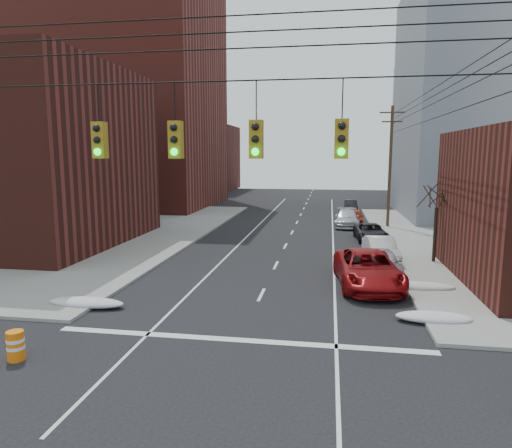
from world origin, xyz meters
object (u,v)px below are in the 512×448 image
(parked_car_e, at_px, (354,217))
(lot_car_a, at_px, (75,238))
(red_pickup, at_px, (368,269))
(lot_car_c, at_px, (61,227))
(parked_car_d, at_px, (347,218))
(parked_car_a, at_px, (383,262))
(parked_car_f, at_px, (351,205))
(parked_car_b, at_px, (381,250))
(lot_car_d, at_px, (85,218))
(lot_car_b, at_px, (129,217))
(parked_car_c, at_px, (371,232))
(construction_barrel, at_px, (16,345))

(parked_car_e, height_order, lot_car_a, parked_car_e)
(red_pickup, height_order, lot_car_c, red_pickup)
(parked_car_d, height_order, lot_car_c, lot_car_c)
(parked_car_a, distance_m, parked_car_f, 29.75)
(parked_car_a, relative_size, parked_car_b, 0.90)
(parked_car_b, height_order, lot_car_d, lot_car_d)
(parked_car_d, distance_m, lot_car_d, 24.48)
(lot_car_b, bearing_deg, lot_car_a, -179.82)
(parked_car_c, height_order, parked_car_f, parked_car_c)
(parked_car_f, bearing_deg, construction_barrel, -108.60)
(parked_car_a, relative_size, parked_car_f, 1.08)
(red_pickup, bearing_deg, construction_barrel, -144.01)
(parked_car_e, height_order, lot_car_c, lot_car_c)
(parked_car_e, bearing_deg, lot_car_d, -167.35)
(parked_car_a, bearing_deg, lot_car_c, 157.21)
(lot_car_d, distance_m, construction_barrel, 29.00)
(lot_car_b, distance_m, lot_car_c, 7.13)
(red_pickup, bearing_deg, parked_car_f, 83.83)
(red_pickup, xyz_separation_m, parked_car_b, (1.23, 5.61, -0.13))
(parked_car_a, height_order, lot_car_d, lot_car_d)
(parked_car_b, height_order, construction_barrel, parked_car_b)
(parked_car_c, relative_size, lot_car_d, 1.16)
(parked_car_a, bearing_deg, lot_car_a, 164.50)
(red_pickup, relative_size, lot_car_a, 1.65)
(parked_car_a, height_order, parked_car_e, parked_car_e)
(lot_car_b, xyz_separation_m, lot_car_c, (-2.85, -6.53, -0.04))
(parked_car_c, distance_m, lot_car_d, 25.88)
(parked_car_a, relative_size, lot_car_b, 0.74)
(lot_car_b, bearing_deg, parked_car_f, -56.68)
(parked_car_c, height_order, lot_car_c, lot_car_c)
(lot_car_c, bearing_deg, lot_car_d, 28.07)
(parked_car_e, bearing_deg, parked_car_c, -81.83)
(parked_car_b, distance_m, lot_car_a, 21.10)
(parked_car_a, bearing_deg, parked_car_b, 80.46)
(lot_car_a, xyz_separation_m, lot_car_c, (-3.50, 3.89, 0.10))
(parked_car_d, distance_m, lot_car_b, 20.41)
(red_pickup, bearing_deg, lot_car_b, 135.90)
(parked_car_a, relative_size, parked_car_d, 0.79)
(parked_car_e, bearing_deg, parked_car_a, -86.42)
(lot_car_a, xyz_separation_m, construction_barrel, (7.76, -16.71, -0.29))
(parked_car_b, bearing_deg, parked_car_f, 85.72)
(construction_barrel, bearing_deg, lot_car_d, 115.29)
(red_pickup, bearing_deg, lot_car_d, 142.24)
(lot_car_c, bearing_deg, parked_car_b, -83.36)
(parked_car_c, bearing_deg, lot_car_c, -177.84)
(parked_car_b, distance_m, parked_car_e, 15.02)
(red_pickup, height_order, parked_car_d, red_pickup)
(parked_car_e, xyz_separation_m, lot_car_b, (-20.80, -4.07, 0.16))
(lot_car_b, relative_size, construction_barrel, 5.75)
(parked_car_c, distance_m, lot_car_b, 22.07)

